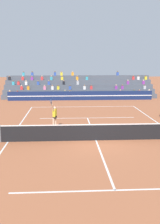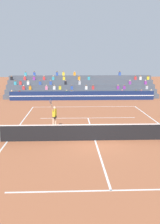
{
  "view_description": "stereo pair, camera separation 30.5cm",
  "coord_description": "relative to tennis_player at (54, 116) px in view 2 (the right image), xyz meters",
  "views": [
    {
      "loc": [
        -1.9,
        -15.78,
        5.06
      ],
      "look_at": [
        -0.81,
        3.66,
        1.1
      ],
      "focal_mm": 42.0,
      "sensor_mm": 36.0,
      "label": 1
    },
    {
      "loc": [
        -1.59,
        -15.8,
        5.06
      ],
      "look_at": [
        -0.81,
        3.66,
        1.1
      ],
      "focal_mm": 42.0,
      "sensor_mm": 36.0,
      "label": 2
    }
  ],
  "objects": [
    {
      "name": "ground_plane",
      "position": [
        2.7,
        -2.75,
        -0.98
      ],
      "size": [
        120.0,
        120.0,
        0.0
      ],
      "primitive_type": "plane",
      "color": "#AD603D"
    },
    {
      "name": "sponsor_banner_wall",
      "position": [
        2.7,
        13.83,
        -0.43
      ],
      "size": [
        18.0,
        0.26,
        1.1
      ],
      "color": "navy",
      "rests_on": "ground"
    },
    {
      "name": "tennis_net",
      "position": [
        2.7,
        -2.75,
        -0.44
      ],
      "size": [
        12.0,
        0.1,
        1.1
      ],
      "color": "slate",
      "rests_on": "ground"
    },
    {
      "name": "tennis_player",
      "position": [
        0.0,
        0.0,
        0.0
      ],
      "size": [
        0.52,
        1.15,
        2.41
      ],
      "color": "beige",
      "rests_on": "ground"
    },
    {
      "name": "court_lines",
      "position": [
        2.7,
        -2.75,
        -0.98
      ],
      "size": [
        11.1,
        23.9,
        0.01
      ],
      "color": "white",
      "rests_on": "ground"
    },
    {
      "name": "bleacher_stand",
      "position": [
        2.69,
        17.63,
        0.03
      ],
      "size": [
        20.08,
        4.75,
        3.38
      ],
      "color": "#4C515B",
      "rests_on": "ground"
    },
    {
      "name": "tennis_ball",
      "position": [
        -0.97,
        0.27,
        -0.95
      ],
      "size": [
        0.07,
        0.07,
        0.07
      ],
      "primitive_type": "sphere",
      "color": "#C6DB33",
      "rests_on": "ground"
    }
  ]
}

